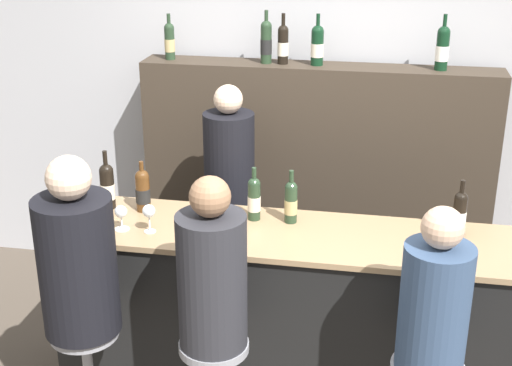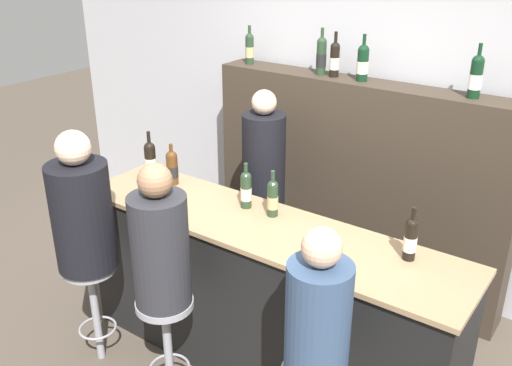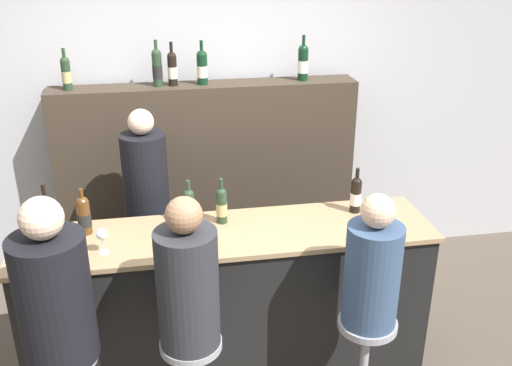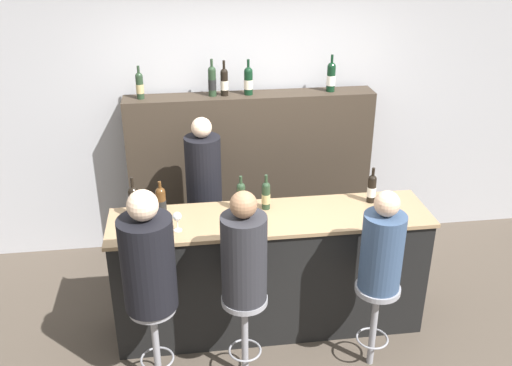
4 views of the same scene
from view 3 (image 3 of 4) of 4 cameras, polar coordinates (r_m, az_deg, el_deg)
name	(u,v)px [view 3 (image 3 of 4)]	position (r m, az deg, el deg)	size (l,w,h in m)	color
wall_back	(204,117)	(4.63, -5.24, 6.56)	(6.40, 0.05, 2.60)	#B2B2B7
bar_counter	(229,304)	(3.66, -2.68, -11.99)	(2.47, 0.59, 1.03)	black
back_bar_cabinet	(209,184)	(4.59, -4.76, -0.09)	(2.31, 0.28, 1.62)	#382D23
wine_bottle_counter_0	(48,216)	(3.50, -20.12, -3.10)	(0.08, 0.08, 0.33)	black
wine_bottle_counter_1	(84,215)	(3.47, -16.84, -3.06)	(0.08, 0.08, 0.28)	#4C2D14
wine_bottle_counter_2	(189,207)	(3.44, -6.70, -2.38)	(0.07, 0.07, 0.29)	#233823
wine_bottle_counter_3	(222,205)	(3.45, -3.46, -2.19)	(0.07, 0.07, 0.29)	#233823
wine_bottle_counter_4	(356,194)	(3.63, 9.96, -1.11)	(0.07, 0.07, 0.30)	black
wine_bottle_backbar_0	(66,73)	(4.34, -18.46, 10.41)	(0.07, 0.07, 0.30)	#233823
wine_bottle_backbar_1	(157,67)	(4.29, -9.86, 11.34)	(0.07, 0.07, 0.34)	#233823
wine_bottle_backbar_2	(172,68)	(4.29, -8.37, 11.29)	(0.07, 0.07, 0.32)	black
wine_bottle_backbar_3	(202,67)	(4.30, -5.41, 11.48)	(0.08, 0.08, 0.32)	black
wine_bottle_backbar_4	(303,62)	(4.43, 4.72, 11.95)	(0.08, 0.08, 0.34)	black
wine_glass_0	(74,240)	(3.26, -17.75, -5.46)	(0.07, 0.07, 0.13)	silver
wine_glass_1	(102,235)	(3.23, -15.16, -5.04)	(0.07, 0.07, 0.15)	silver
guest_seated_left	(54,293)	(2.92, -19.59, -10.29)	(0.36, 0.36, 0.87)	black
bar_stool_middle	(192,366)	(3.19, -6.39, -17.77)	(0.33, 0.33, 0.71)	gray
guest_seated_middle	(188,283)	(2.87, -6.86, -9.88)	(0.31, 0.31, 0.82)	#28282D
bar_stool_right	(365,346)	(3.35, 10.88, -15.69)	(0.33, 0.33, 0.71)	gray
guest_seated_right	(373,269)	(3.07, 11.58, -8.47)	(0.30, 0.30, 0.75)	#334766
bartender	(149,226)	(4.12, -10.60, -4.29)	(0.31, 0.31, 1.60)	black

